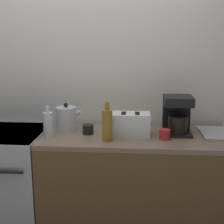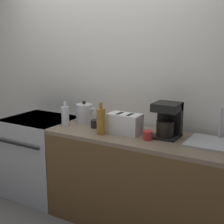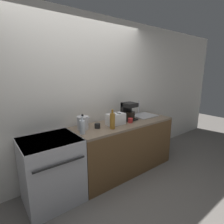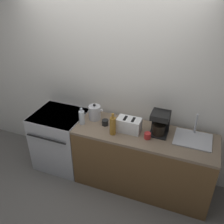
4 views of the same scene
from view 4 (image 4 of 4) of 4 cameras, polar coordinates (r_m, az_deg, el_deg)
name	(u,v)px [view 4 (image 4 of 4)]	position (r m, az deg, el deg)	size (l,w,h in m)	color
ground_plane	(91,187)	(3.71, -4.80, -16.67)	(12.00, 12.00, 0.00)	slate
wall_back	(109,84)	(3.47, -0.74, 6.39)	(8.00, 0.05, 2.60)	silver
stove	(61,139)	(3.87, -11.52, -6.03)	(0.72, 0.68, 0.88)	#B7B7BC
counter_block	(143,160)	(3.46, 7.01, -10.90)	(1.81, 0.63, 0.88)	brown
kettle	(95,112)	(3.42, -3.99, -0.09)	(0.21, 0.17, 0.23)	silver
toaster	(129,125)	(3.17, 3.91, -2.97)	(0.30, 0.17, 0.18)	white
coffee_maker	(160,122)	(3.14, 10.93, -2.35)	(0.22, 0.23, 0.31)	black
sink_tray	(193,138)	(3.21, 18.03, -5.74)	(0.45, 0.37, 0.28)	#B7B7BC
bottle_amber	(113,126)	(3.09, 0.17, -3.14)	(0.08, 0.08, 0.29)	#9E6B23
bottle_clear	(82,117)	(3.32, -6.91, -1.20)	(0.08, 0.08, 0.24)	silver
cup_black	(105,122)	(3.31, -1.57, -2.40)	(0.09, 0.09, 0.08)	black
cup_red	(147,136)	(3.09, 8.11, -5.38)	(0.08, 0.08, 0.08)	red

